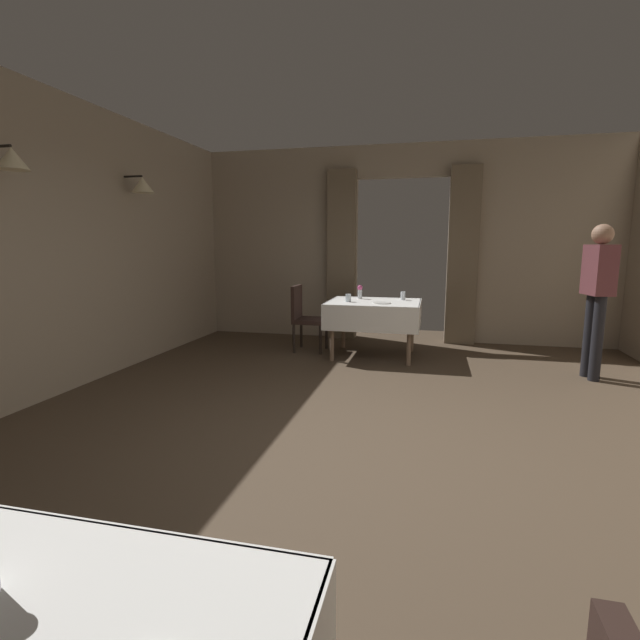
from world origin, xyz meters
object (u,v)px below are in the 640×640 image
at_px(plate_mid_b, 382,303).
at_px(person_waiter_by_doorway, 598,288).
at_px(dining_table_mid, 374,309).
at_px(flower_vase_mid, 360,291).
at_px(glass_mid_d, 348,298).
at_px(glass_mid_c, 403,296).
at_px(chair_mid_left, 305,315).

relative_size(plate_mid_b, person_waiter_by_doorway, 0.13).
xyz_separation_m(dining_table_mid, flower_vase_mid, (-0.23, 0.24, 0.21)).
bearing_deg(glass_mid_d, glass_mid_c, 29.00).
relative_size(flower_vase_mid, person_waiter_by_doorway, 0.11).
distance_m(chair_mid_left, glass_mid_c, 1.39).
xyz_separation_m(dining_table_mid, glass_mid_d, (-0.33, -0.15, 0.16)).
bearing_deg(glass_mid_c, flower_vase_mid, 179.47).
distance_m(chair_mid_left, plate_mid_b, 1.19).
relative_size(glass_mid_c, person_waiter_by_doorway, 0.07).
distance_m(dining_table_mid, glass_mid_c, 0.46).
bearing_deg(glass_mid_d, dining_table_mid, 24.48).
height_order(flower_vase_mid, plate_mid_b, flower_vase_mid).
distance_m(flower_vase_mid, person_waiter_by_doorway, 2.86).
distance_m(glass_mid_d, person_waiter_by_doorway, 2.88).
bearing_deg(dining_table_mid, flower_vase_mid, 134.04).
bearing_deg(glass_mid_d, plate_mid_b, -8.00).
bearing_deg(glass_mid_c, plate_mid_b, -118.17).
distance_m(chair_mid_left, glass_mid_d, 0.77).
height_order(glass_mid_c, person_waiter_by_doorway, person_waiter_by_doorway).
xyz_separation_m(flower_vase_mid, plate_mid_b, (0.36, -0.45, -0.10)).
height_order(dining_table_mid, chair_mid_left, chair_mid_left).
distance_m(plate_mid_b, person_waiter_by_doorway, 2.43).
height_order(plate_mid_b, glass_mid_d, glass_mid_d).
height_order(flower_vase_mid, glass_mid_c, flower_vase_mid).
height_order(glass_mid_c, glass_mid_d, glass_mid_c).
distance_m(dining_table_mid, flower_vase_mid, 0.39).
relative_size(dining_table_mid, chair_mid_left, 1.31).
xyz_separation_m(chair_mid_left, plate_mid_b, (1.12, -0.32, 0.24)).
bearing_deg(flower_vase_mid, person_waiter_by_doorway, -15.20).
xyz_separation_m(chair_mid_left, person_waiter_by_doorway, (3.51, -0.62, 0.51)).
distance_m(glass_mid_c, glass_mid_d, 0.79).
bearing_deg(plate_mid_b, dining_table_mid, 120.45).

